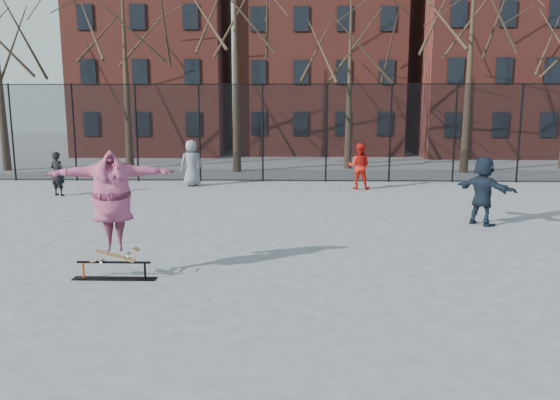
{
  "coord_description": "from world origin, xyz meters",
  "views": [
    {
      "loc": [
        -0.07,
        -9.39,
        3.21
      ],
      "look_at": [
        -0.37,
        1.5,
        1.27
      ],
      "focal_mm": 35.0,
      "sensor_mm": 36.0,
      "label": 1
    }
  ],
  "objects_px": {
    "skate_rail": "(114,272)",
    "skater": "(113,207)",
    "bystander_grey": "(192,163)",
    "bystander_navy": "(483,191)",
    "skateboard": "(116,259)",
    "bystander_black": "(58,174)",
    "bystander_red": "(359,166)"
  },
  "relations": [
    {
      "from": "bystander_red",
      "to": "bystander_navy",
      "type": "bearing_deg",
      "value": 124.36
    },
    {
      "from": "bystander_grey",
      "to": "bystander_navy",
      "type": "distance_m",
      "value": 11.2
    },
    {
      "from": "bystander_black",
      "to": "skate_rail",
      "type": "bearing_deg",
      "value": 139.17
    },
    {
      "from": "bystander_grey",
      "to": "bystander_black",
      "type": "distance_m",
      "value": 4.87
    },
    {
      "from": "skater",
      "to": "bystander_black",
      "type": "distance_m",
      "value": 10.38
    },
    {
      "from": "bystander_grey",
      "to": "bystander_navy",
      "type": "relative_size",
      "value": 0.98
    },
    {
      "from": "bystander_navy",
      "to": "bystander_black",
      "type": "bearing_deg",
      "value": 32.32
    },
    {
      "from": "skater",
      "to": "bystander_navy",
      "type": "relative_size",
      "value": 1.23
    },
    {
      "from": "bystander_red",
      "to": "skateboard",
      "type": "bearing_deg",
      "value": 73.93
    },
    {
      "from": "bystander_black",
      "to": "bystander_red",
      "type": "relative_size",
      "value": 0.9
    },
    {
      "from": "bystander_red",
      "to": "bystander_grey",
      "type": "bearing_deg",
      "value": 6.7
    },
    {
      "from": "skate_rail",
      "to": "bystander_navy",
      "type": "relative_size",
      "value": 0.84
    },
    {
      "from": "skater",
      "to": "bystander_red",
      "type": "xyz_separation_m",
      "value": [
        5.71,
        10.9,
        -0.49
      ]
    },
    {
      "from": "bystander_black",
      "to": "bystander_grey",
      "type": "bearing_deg",
      "value": -130.32
    },
    {
      "from": "bystander_black",
      "to": "bystander_red",
      "type": "height_order",
      "value": "bystander_red"
    },
    {
      "from": "skater",
      "to": "skateboard",
      "type": "bearing_deg",
      "value": 169.47
    },
    {
      "from": "bystander_red",
      "to": "bystander_navy",
      "type": "relative_size",
      "value": 0.94
    },
    {
      "from": "skate_rail",
      "to": "skater",
      "type": "xyz_separation_m",
      "value": [
        0.04,
        0.0,
        1.22
      ]
    },
    {
      "from": "bystander_black",
      "to": "bystander_navy",
      "type": "bearing_deg",
      "value": -177.35
    },
    {
      "from": "skateboard",
      "to": "skater",
      "type": "distance_m",
      "value": 0.96
    },
    {
      "from": "bystander_grey",
      "to": "bystander_black",
      "type": "bearing_deg",
      "value": 6.41
    },
    {
      "from": "skateboard",
      "to": "bystander_grey",
      "type": "distance_m",
      "value": 11.49
    },
    {
      "from": "skate_rail",
      "to": "bystander_black",
      "type": "height_order",
      "value": "bystander_black"
    },
    {
      "from": "bystander_grey",
      "to": "bystander_black",
      "type": "relative_size",
      "value": 1.17
    },
    {
      "from": "skater",
      "to": "bystander_black",
      "type": "bearing_deg",
      "value": 104.7
    },
    {
      "from": "skater",
      "to": "bystander_grey",
      "type": "relative_size",
      "value": 1.25
    },
    {
      "from": "skate_rail",
      "to": "bystander_navy",
      "type": "bearing_deg",
      "value": 29.99
    },
    {
      "from": "bystander_grey",
      "to": "bystander_red",
      "type": "distance_m",
      "value": 6.47
    },
    {
      "from": "skateboard",
      "to": "bystander_black",
      "type": "relative_size",
      "value": 0.52
    },
    {
      "from": "skateboard",
      "to": "bystander_red",
      "type": "xyz_separation_m",
      "value": [
        5.71,
        10.9,
        0.47
      ]
    },
    {
      "from": "bystander_grey",
      "to": "bystander_red",
      "type": "xyz_separation_m",
      "value": [
        6.45,
        -0.55,
        -0.04
      ]
    },
    {
      "from": "skateboard",
      "to": "bystander_black",
      "type": "xyz_separation_m",
      "value": [
        -4.99,
        9.08,
        0.38
      ]
    }
  ]
}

